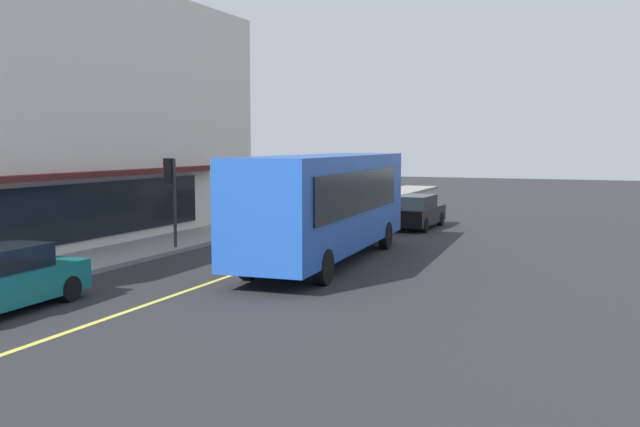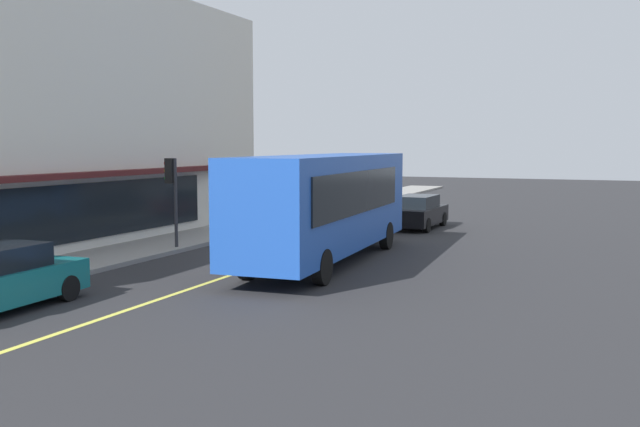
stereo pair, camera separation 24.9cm
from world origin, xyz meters
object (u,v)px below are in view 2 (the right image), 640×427
Objects in this scene: bus at (326,202)px; pedestrian_near_storefront at (254,200)px; car_maroon at (328,207)px; traffic_light at (172,181)px; car_black at (418,212)px.

bus is 6.23× the size of pedestrian_near_storefront.
pedestrian_near_storefront is (-3.06, 2.53, 0.50)m from car_maroon.
traffic_light is at bearing -173.62° from pedestrian_near_storefront.
car_black is at bearing -97.88° from car_maroon.
bus is at bearing 178.37° from car_black.
bus is 2.57× the size of car_maroon.
traffic_light is 11.07m from car_maroon.
traffic_light reaches higher than pedestrian_near_storefront.
pedestrian_near_storefront is (7.73, 0.86, -1.29)m from traffic_light.
bus is 3.52× the size of traffic_light.
bus is 10.51m from pedestrian_near_storefront.
traffic_light is 0.73× the size of car_maroon.
car_maroon is at bearing -39.54° from pedestrian_near_storefront.
car_maroon is (10.92, 4.42, -1.24)m from bus.
traffic_light is at bearing 88.81° from bus.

